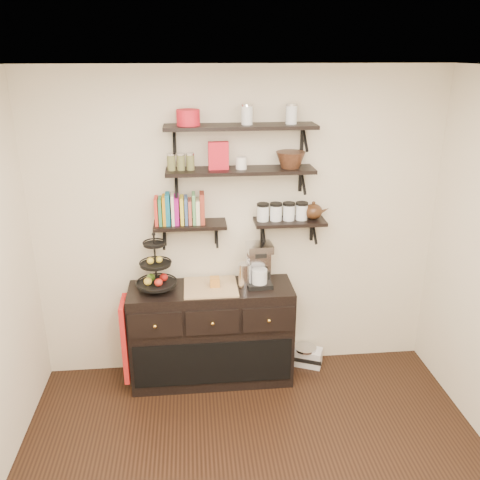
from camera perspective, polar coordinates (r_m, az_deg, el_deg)
name	(u,v)px	position (r m, az deg, el deg)	size (l,w,h in m)	color
ceiling	(276,72)	(2.42, 4.09, 18.26)	(3.50, 3.50, 0.02)	white
back_wall	(239,228)	(4.40, -0.12, 1.37)	(3.50, 0.02, 2.70)	silver
shelf_top	(240,127)	(4.06, 0.05, 12.57)	(1.20, 0.27, 0.23)	black
shelf_mid	(240,171)	(4.13, 0.05, 7.76)	(1.20, 0.27, 0.23)	black
shelf_low_left	(190,225)	(4.24, -5.62, 1.65)	(0.60, 0.25, 0.23)	black
shelf_low_right	(290,222)	(4.32, 5.58, 2.01)	(0.60, 0.25, 0.23)	black
cookbooks	(183,210)	(4.20, -6.41, 3.39)	(0.43, 0.15, 0.26)	red
glass_canisters	(282,213)	(4.28, 4.77, 3.08)	(0.43, 0.10, 0.13)	silver
sideboard	(212,334)	(4.55, -3.19, -10.46)	(1.40, 0.50, 0.92)	black
fruit_stand	(156,272)	(4.28, -9.37, -3.52)	(0.33, 0.33, 0.49)	black
candle	(215,282)	(4.32, -2.85, -4.70)	(0.08, 0.08, 0.08)	#B37129
coffee_maker	(259,265)	(4.32, 2.12, -2.82)	(0.22, 0.21, 0.39)	black
thermal_carafe	(245,276)	(4.29, 0.57, -4.02)	(0.11, 0.11, 0.22)	silver
apron	(126,339)	(4.48, -12.69, -10.75)	(0.04, 0.30, 0.71)	#A01111
radio	(305,356)	(4.95, 7.31, -12.75)	(0.35, 0.28, 0.19)	silver
recipe_box	(218,156)	(4.08, -2.44, 9.44)	(0.16, 0.06, 0.22)	red
walnut_bowl	(290,160)	(4.17, 5.69, 8.95)	(0.24, 0.24, 0.13)	black
ramekins	(241,163)	(4.11, 0.14, 8.65)	(0.09, 0.09, 0.10)	white
teapot	(313,210)	(4.33, 8.23, 3.33)	(0.21, 0.16, 0.16)	#341E0F
red_pot	(188,117)	(4.03, -5.84, 13.53)	(0.18, 0.18, 0.12)	red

